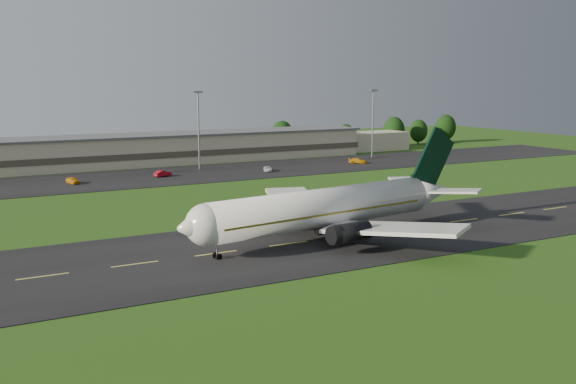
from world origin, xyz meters
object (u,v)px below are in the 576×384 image
light_mast_centre (198,121)px  service_vehicle_a (73,180)px  service_vehicle_b (163,174)px  service_vehicle_c (268,169)px  airliner (327,208)px  terminal (184,148)px  light_mast_east (373,115)px  service_vehicle_d (358,161)px

light_mast_centre → service_vehicle_a: 37.02m
service_vehicle_b → service_vehicle_c: 26.71m
airliner → service_vehicle_a: 74.23m
terminal → service_vehicle_a: bearing=-143.5°
service_vehicle_b → terminal: bearing=-49.7°
light_mast_centre → terminal: bearing=85.0°
light_mast_centre → service_vehicle_a: bearing=-163.8°
light_mast_centre → light_mast_east: 55.00m
service_vehicle_d → terminal: bearing=95.6°
terminal → airliner: bearing=-96.5°
service_vehicle_a → service_vehicle_c: size_ratio=0.99×
terminal → light_mast_centre: light_mast_centre is taller
terminal → service_vehicle_c: 31.29m
light_mast_centre → light_mast_east: same height
terminal → service_vehicle_d: size_ratio=28.63×
airliner → light_mast_centre: bearing=75.2°
light_mast_centre → service_vehicle_d: size_ratio=4.02×
light_mast_east → service_vehicle_c: light_mast_east is taller
light_mast_east → service_vehicle_d: light_mast_east is taller
airliner → light_mast_centre: size_ratio=2.51×
terminal → service_vehicle_d: 49.32m
terminal → light_mast_centre: (-1.40, -16.18, 8.75)m
light_mast_east → service_vehicle_a: bearing=-173.7°
service_vehicle_c → light_mast_east: bearing=40.6°
service_vehicle_a → service_vehicle_b: size_ratio=0.98×
service_vehicle_c → service_vehicle_b: bearing=-164.0°
service_vehicle_b → service_vehicle_c: size_ratio=1.01×
terminal → light_mast_east: 56.67m
terminal → service_vehicle_c: (12.47, -28.51, -3.28)m
service_vehicle_a → service_vehicle_c: bearing=-18.7°
service_vehicle_a → service_vehicle_b: service_vehicle_a is taller
terminal → light_mast_east: light_mast_east is taller
airliner → terminal: size_ratio=0.35×
terminal → light_mast_east: (53.60, -16.18, 8.75)m
service_vehicle_b → service_vehicle_c: (26.46, -3.65, -0.12)m
airliner → service_vehicle_c: airliner is taller
terminal → service_vehicle_c: bearing=-66.4°
terminal → light_mast_centre: size_ratio=7.13×
light_mast_centre → service_vehicle_b: size_ratio=4.56×
terminal → service_vehicle_c: size_ratio=32.91×
light_mast_east → service_vehicle_b: (-67.58, -8.68, -11.90)m
airliner → service_vehicle_b: bearing=84.4°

